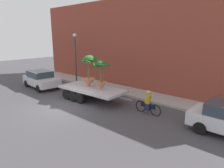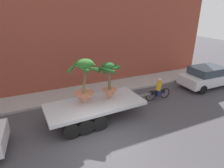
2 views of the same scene
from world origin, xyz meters
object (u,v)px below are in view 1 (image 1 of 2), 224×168
potted_palm_middle (89,71)px  street_lamp (75,51)px  flatbed_trailer (89,90)px  potted_palm_rear (101,75)px  cyclist (148,103)px  trailing_car (41,79)px

potted_palm_middle → street_lamp: 5.58m
street_lamp → potted_palm_middle: bearing=-27.8°
street_lamp → flatbed_trailer: bearing=-28.7°
potted_palm_rear → cyclist: bearing=6.6°
potted_palm_middle → cyclist: bearing=4.1°
flatbed_trailer → cyclist: bearing=6.6°
flatbed_trailer → potted_palm_middle: potted_palm_middle is taller
potted_palm_rear → potted_palm_middle: 1.33m
potted_palm_rear → trailing_car: (-7.20, -0.72, -1.22)m
potted_palm_rear → potted_palm_middle: size_ratio=0.87×
potted_palm_rear → potted_palm_middle: potted_palm_middle is taller
flatbed_trailer → trailing_car: size_ratio=1.48×
trailing_car → cyclist: bearing=6.0°
cyclist → street_lamp: (-9.85, 2.20, 2.56)m
flatbed_trailer → cyclist: 4.84m
cyclist → street_lamp: bearing=167.4°
potted_palm_rear → street_lamp: bearing=156.9°
potted_palm_middle → cyclist: size_ratio=1.30×
street_lamp → trailing_car: bearing=-107.2°
trailing_car → street_lamp: street_lamp is taller
flatbed_trailer → street_lamp: street_lamp is taller
potted_palm_rear → potted_palm_middle: bearing=177.0°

